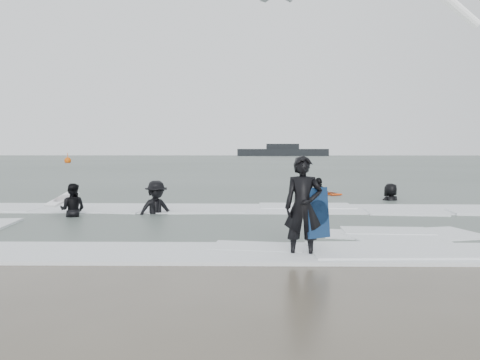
{
  "coord_description": "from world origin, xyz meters",
  "views": [
    {
      "loc": [
        0.45,
        -9.59,
        2.04
      ],
      "look_at": [
        0.0,
        5.0,
        1.1
      ],
      "focal_mm": 35.0,
      "sensor_mm": 36.0,
      "label": 1
    }
  ],
  "objects_px": {
    "surfer_centre": "(303,257)",
    "vessel_horizon": "(282,152)",
    "surfer_wading": "(73,218)",
    "buoy": "(68,160)",
    "surfer_breaker": "(156,216)",
    "surfer_right_near": "(319,195)",
    "surfer_right_far": "(391,202)"
  },
  "relations": [
    {
      "from": "surfer_centre",
      "to": "vessel_horizon",
      "type": "height_order",
      "value": "vessel_horizon"
    },
    {
      "from": "surfer_wading",
      "to": "vessel_horizon",
      "type": "xyz_separation_m",
      "value": [
        14.67,
        139.99,
        1.49
      ]
    },
    {
      "from": "buoy",
      "to": "surfer_wading",
      "type": "bearing_deg",
      "value": -67.9
    },
    {
      "from": "surfer_breaker",
      "to": "vessel_horizon",
      "type": "height_order",
      "value": "vessel_horizon"
    },
    {
      "from": "surfer_breaker",
      "to": "surfer_right_near",
      "type": "bearing_deg",
      "value": 14.61
    },
    {
      "from": "surfer_right_far",
      "to": "vessel_horizon",
      "type": "xyz_separation_m",
      "value": [
        3.85,
        135.19,
        1.49
      ]
    },
    {
      "from": "surfer_centre",
      "to": "surfer_right_near",
      "type": "bearing_deg",
      "value": 83.98
    },
    {
      "from": "surfer_centre",
      "to": "surfer_right_near",
      "type": "relative_size",
      "value": 1.0
    },
    {
      "from": "surfer_wading",
      "to": "buoy",
      "type": "bearing_deg",
      "value": -69.15
    },
    {
      "from": "surfer_right_far",
      "to": "vessel_horizon",
      "type": "bearing_deg",
      "value": -126.56
    },
    {
      "from": "surfer_wading",
      "to": "vessel_horizon",
      "type": "relative_size",
      "value": 0.05
    },
    {
      "from": "surfer_centre",
      "to": "surfer_breaker",
      "type": "bearing_deg",
      "value": 129.07
    },
    {
      "from": "buoy",
      "to": "surfer_right_near",
      "type": "bearing_deg",
      "value": -57.75
    },
    {
      "from": "surfer_wading",
      "to": "surfer_breaker",
      "type": "xyz_separation_m",
      "value": [
        2.39,
        0.61,
        0.0
      ]
    },
    {
      "from": "surfer_wading",
      "to": "surfer_right_near",
      "type": "distance_m",
      "value": 11.05
    },
    {
      "from": "surfer_wading",
      "to": "surfer_right_near",
      "type": "xyz_separation_m",
      "value": [
        8.35,
        7.24,
        0.0
      ]
    },
    {
      "from": "surfer_right_near",
      "to": "surfer_right_far",
      "type": "distance_m",
      "value": 3.48
    },
    {
      "from": "surfer_centre",
      "to": "buoy",
      "type": "xyz_separation_m",
      "value": [
        -29.7,
        62.37,
        0.42
      ]
    },
    {
      "from": "buoy",
      "to": "vessel_horizon",
      "type": "bearing_deg",
      "value": 65.27
    },
    {
      "from": "surfer_right_far",
      "to": "vessel_horizon",
      "type": "relative_size",
      "value": 0.06
    },
    {
      "from": "surfer_right_far",
      "to": "surfer_centre",
      "type": "bearing_deg",
      "value": 30.36
    },
    {
      "from": "surfer_right_near",
      "to": "buoy",
      "type": "relative_size",
      "value": 1.19
    },
    {
      "from": "surfer_right_near",
      "to": "buoy",
      "type": "xyz_separation_m",
      "value": [
        -31.69,
        50.22,
        0.42
      ]
    },
    {
      "from": "surfer_breaker",
      "to": "surfer_wading",
      "type": "bearing_deg",
      "value": 160.86
    },
    {
      "from": "surfer_wading",
      "to": "surfer_right_far",
      "type": "distance_m",
      "value": 11.84
    },
    {
      "from": "vessel_horizon",
      "to": "surfer_breaker",
      "type": "bearing_deg",
      "value": -95.03
    },
    {
      "from": "surfer_right_far",
      "to": "surfer_right_near",
      "type": "bearing_deg",
      "value": -79.64
    },
    {
      "from": "vessel_horizon",
      "to": "surfer_wading",
      "type": "bearing_deg",
      "value": -95.98
    },
    {
      "from": "buoy",
      "to": "surfer_right_far",
      "type": "bearing_deg",
      "value": -57.03
    },
    {
      "from": "buoy",
      "to": "vessel_horizon",
      "type": "xyz_separation_m",
      "value": [
        38.01,
        82.52,
        1.07
      ]
    },
    {
      "from": "surfer_centre",
      "to": "vessel_horizon",
      "type": "bearing_deg",
      "value": 90.0
    },
    {
      "from": "surfer_right_near",
      "to": "surfer_right_far",
      "type": "relative_size",
      "value": 1.04
    }
  ]
}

